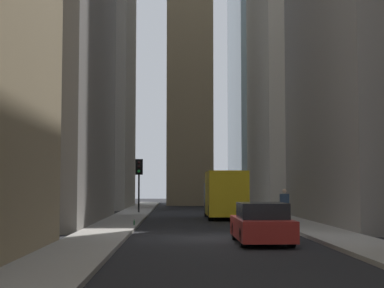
% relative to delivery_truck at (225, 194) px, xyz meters
% --- Properties ---
extents(ground_plane, '(135.00, 135.00, 0.00)m').
position_rel_delivery_truck_xyz_m(ground_plane, '(-13.53, 1.40, -1.46)').
color(ground_plane, black).
extents(sidewalk_right, '(90.00, 2.20, 0.14)m').
position_rel_delivery_truck_xyz_m(sidewalk_right, '(-13.53, 5.90, -1.39)').
color(sidewalk_right, gray).
rests_on(sidewalk_right, ground_plane).
extents(sidewalk_left, '(90.00, 2.20, 0.14)m').
position_rel_delivery_truck_xyz_m(sidewalk_left, '(-13.53, -3.10, -1.39)').
color(sidewalk_left, gray).
rests_on(sidewalk_left, ground_plane).
extents(building_left_far, '(14.40, 10.50, 31.13)m').
position_rel_delivery_truck_xyz_m(building_left_far, '(16.35, -9.19, 14.12)').
color(building_left_far, '#A8A091').
rests_on(building_left_far, ground_plane).
extents(building_right_far, '(12.27, 10.00, 32.48)m').
position_rel_delivery_truck_xyz_m(building_right_far, '(16.80, 12.00, 14.78)').
color(building_right_far, gray).
rests_on(building_right_far, ground_plane).
extents(church_spire, '(5.10, 5.10, 35.60)m').
position_rel_delivery_truck_xyz_m(church_spire, '(24.42, 1.60, 17.16)').
color(church_spire, '#9E8966').
rests_on(church_spire, ground_plane).
extents(delivery_truck, '(6.46, 2.25, 2.84)m').
position_rel_delivery_truck_xyz_m(delivery_truck, '(0.00, 0.00, 0.00)').
color(delivery_truck, yellow).
rests_on(delivery_truck, ground_plane).
extents(sedan_red, '(4.30, 1.78, 1.42)m').
position_rel_delivery_truck_xyz_m(sedan_red, '(-15.61, 0.00, -0.80)').
color(sedan_red, maroon).
rests_on(sedan_red, ground_plane).
extents(traffic_light_midblock, '(0.43, 0.52, 3.71)m').
position_rel_delivery_truck_xyz_m(traffic_light_midblock, '(5.46, 5.56, 1.40)').
color(traffic_light_midblock, black).
rests_on(traffic_light_midblock, sidewalk_right).
extents(pedestrian, '(0.26, 0.44, 1.70)m').
position_rel_delivery_truck_xyz_m(pedestrian, '(-6.48, -2.47, -0.39)').
color(pedestrian, '#33333D').
rests_on(pedestrian, sidewalk_left).
extents(discarded_bottle, '(0.07, 0.07, 0.27)m').
position_rel_delivery_truck_xyz_m(discarded_bottle, '(-7.80, 4.95, -1.21)').
color(discarded_bottle, '#236033').
rests_on(discarded_bottle, sidewalk_right).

